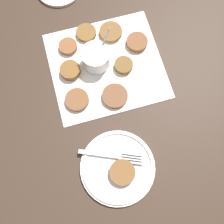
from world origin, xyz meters
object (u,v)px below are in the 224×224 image
at_px(sauce_bowl, 96,58).
at_px(fritter_on_plate, 122,172).
at_px(fork, 118,156).
at_px(serving_plate, 118,167).

distance_m(sauce_bowl, fritter_on_plate, 0.35).
relative_size(fritter_on_plate, fork, 0.39).
bearing_deg(sauce_bowl, fork, 94.69).
xyz_separation_m(fritter_on_plate, fork, (0.00, -0.04, -0.00)).
height_order(sauce_bowl, fritter_on_plate, sauce_bowl).
xyz_separation_m(sauce_bowl, serving_plate, (-0.02, 0.33, -0.02)).
height_order(serving_plate, fritter_on_plate, fritter_on_plate).
bearing_deg(sauce_bowl, fritter_on_plate, 94.78).
xyz_separation_m(sauce_bowl, fritter_on_plate, (-0.03, 0.35, -0.01)).
relative_size(sauce_bowl, fritter_on_plate, 1.49).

